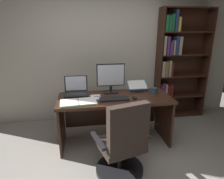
# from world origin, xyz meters

# --- Properties ---
(wall_back) EXTENTS (5.30, 0.12, 2.88)m
(wall_back) POSITION_xyz_m (0.00, 2.00, 1.44)
(wall_back) COLOR beige
(wall_back) RESTS_ON ground
(desk) EXTENTS (1.67, 0.69, 0.76)m
(desk) POSITION_xyz_m (0.07, 1.06, 0.55)
(desk) COLOR #381E14
(desk) RESTS_ON ground
(bookshelf) EXTENTS (1.00, 0.27, 2.10)m
(bookshelf) POSITION_xyz_m (1.41, 1.79, 1.08)
(bookshelf) COLOR #381E14
(bookshelf) RESTS_ON ground
(office_chair) EXTENTS (0.69, 0.60, 0.98)m
(office_chair) POSITION_xyz_m (0.04, 0.23, 0.41)
(office_chair) COLOR black
(office_chair) RESTS_ON ground
(monitor) EXTENTS (0.44, 0.16, 0.46)m
(monitor) POSITION_xyz_m (0.04, 1.20, 0.99)
(monitor) COLOR black
(monitor) RESTS_ON desk
(laptop) EXTENTS (0.36, 0.32, 0.26)m
(laptop) POSITION_xyz_m (-0.50, 1.21, 0.81)
(laptop) COLOR black
(laptop) RESTS_ON desk
(keyboard) EXTENTS (0.42, 0.15, 0.02)m
(keyboard) POSITION_xyz_m (0.04, 0.86, 0.77)
(keyboard) COLOR black
(keyboard) RESTS_ON desk
(computer_mouse) EXTENTS (0.06, 0.10, 0.04)m
(computer_mouse) POSITION_xyz_m (0.34, 0.86, 0.78)
(computer_mouse) COLOR black
(computer_mouse) RESTS_ON desk
(reading_stand_with_book) EXTENTS (0.32, 0.28, 0.14)m
(reading_stand_with_book) POSITION_xyz_m (0.49, 1.27, 0.83)
(reading_stand_with_book) COLOR black
(reading_stand_with_book) RESTS_ON desk
(open_binder) EXTENTS (0.52, 0.33, 0.02)m
(open_binder) POSITION_xyz_m (-0.47, 0.81, 0.77)
(open_binder) COLOR green
(open_binder) RESTS_ON desk
(notepad) EXTENTS (0.15, 0.21, 0.01)m
(notepad) POSITION_xyz_m (-0.22, 1.00, 0.76)
(notepad) COLOR white
(notepad) RESTS_ON desk
(pen) EXTENTS (0.14, 0.03, 0.01)m
(pen) POSITION_xyz_m (-0.20, 1.00, 0.77)
(pen) COLOR navy
(pen) RESTS_ON notepad
(coffee_mug) EXTENTS (0.09, 0.09, 0.09)m
(coffee_mug) POSITION_xyz_m (0.70, 1.04, 0.80)
(coffee_mug) COLOR #334C7A
(coffee_mug) RESTS_ON desk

